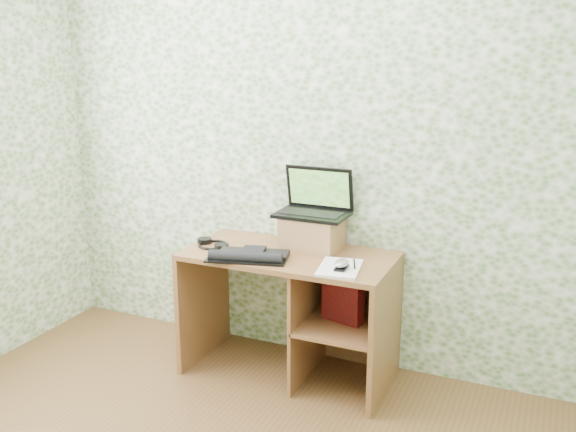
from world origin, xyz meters
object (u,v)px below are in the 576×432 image
at_px(riser, 312,232).
at_px(laptop, 315,204).
at_px(keyboard, 250,256).
at_px(notepad, 340,268).
at_px(desk, 303,297).

bearing_deg(riser, laptop, 90.00).
distance_m(keyboard, notepad, 0.52).
xyz_separation_m(desk, keyboard, (-0.24, -0.21, 0.29)).
bearing_deg(riser, notepad, -46.23).
bearing_deg(laptop, notepad, -50.16).
bearing_deg(laptop, riser, -89.82).
bearing_deg(riser, keyboard, -126.33).
relative_size(riser, keyboard, 0.71).
xyz_separation_m(desk, riser, (0.00, 0.12, 0.37)).
relative_size(keyboard, notepad, 1.49).
xyz_separation_m(desk, laptop, (0.00, 0.16, 0.53)).
xyz_separation_m(laptop, keyboard, (-0.24, -0.37, -0.24)).
distance_m(desk, riser, 0.38).
height_order(desk, keyboard, keyboard).
distance_m(desk, keyboard, 0.43).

